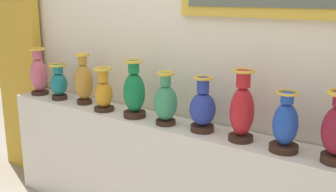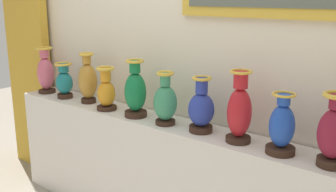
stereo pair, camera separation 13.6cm
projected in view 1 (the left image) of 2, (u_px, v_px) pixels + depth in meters
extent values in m
cube|color=silver|center=(168.00, 180.00, 2.81)|extent=(3.00, 0.32, 0.85)
cube|color=beige|center=(187.00, 18.00, 2.70)|extent=(4.59, 0.10, 3.07)
cube|color=gold|center=(20.00, 69.00, 3.78)|extent=(0.60, 0.08, 2.01)
cylinder|color=#382319|center=(40.00, 93.00, 3.46)|extent=(0.15, 0.15, 0.03)
ellipsoid|color=#CC5972|center=(39.00, 75.00, 3.42)|extent=(0.14, 0.14, 0.28)
cylinder|color=#CC5972|center=(37.00, 54.00, 3.38)|extent=(0.08, 0.08, 0.08)
torus|color=gold|center=(37.00, 49.00, 3.37)|extent=(0.14, 0.14, 0.02)
cylinder|color=#382319|center=(60.00, 97.00, 3.29)|extent=(0.12, 0.12, 0.04)
ellipsoid|color=#19727A|center=(59.00, 84.00, 3.26)|extent=(0.14, 0.14, 0.18)
cylinder|color=#19727A|center=(58.00, 69.00, 3.23)|extent=(0.08, 0.08, 0.07)
torus|color=gold|center=(57.00, 65.00, 3.23)|extent=(0.14, 0.14, 0.02)
cylinder|color=#382319|center=(85.00, 101.00, 3.16)|extent=(0.12, 0.12, 0.04)
ellipsoid|color=#B27F2D|center=(84.00, 82.00, 3.12)|extent=(0.15, 0.15, 0.28)
cylinder|color=#B27F2D|center=(82.00, 60.00, 3.08)|extent=(0.07, 0.07, 0.07)
torus|color=gold|center=(82.00, 55.00, 3.07)|extent=(0.12, 0.12, 0.02)
cylinder|color=#382319|center=(104.00, 109.00, 2.97)|extent=(0.15, 0.15, 0.03)
ellipsoid|color=orange|center=(104.00, 94.00, 2.95)|extent=(0.13, 0.13, 0.19)
cylinder|color=orange|center=(103.00, 75.00, 2.91)|extent=(0.08, 0.08, 0.10)
torus|color=gold|center=(103.00, 69.00, 2.90)|extent=(0.14, 0.14, 0.02)
cylinder|color=#382319|center=(135.00, 114.00, 2.82)|extent=(0.16, 0.16, 0.04)
ellipsoid|color=#14723D|center=(134.00, 92.00, 2.78)|extent=(0.15, 0.15, 0.28)
cylinder|color=#14723D|center=(134.00, 67.00, 2.73)|extent=(0.08, 0.08, 0.08)
torus|color=gold|center=(134.00, 61.00, 2.72)|extent=(0.13, 0.13, 0.02)
cylinder|color=#382319|center=(166.00, 122.00, 2.66)|extent=(0.13, 0.13, 0.03)
ellipsoid|color=#388C60|center=(166.00, 103.00, 2.63)|extent=(0.16, 0.16, 0.23)
cylinder|color=#388C60|center=(166.00, 80.00, 2.59)|extent=(0.07, 0.07, 0.08)
torus|color=gold|center=(166.00, 73.00, 2.58)|extent=(0.12, 0.12, 0.02)
cylinder|color=#382319|center=(202.00, 128.00, 2.53)|extent=(0.15, 0.15, 0.04)
ellipsoid|color=#263899|center=(203.00, 109.00, 2.50)|extent=(0.16, 0.16, 0.21)
cylinder|color=#263899|center=(203.00, 85.00, 2.46)|extent=(0.08, 0.08, 0.09)
torus|color=gold|center=(203.00, 78.00, 2.45)|extent=(0.12, 0.12, 0.02)
cylinder|color=#382319|center=(241.00, 138.00, 2.36)|extent=(0.15, 0.15, 0.03)
ellipsoid|color=red|center=(242.00, 112.00, 2.32)|extent=(0.14, 0.14, 0.29)
cylinder|color=red|center=(243.00, 79.00, 2.28)|extent=(0.08, 0.08, 0.09)
torus|color=gold|center=(244.00, 71.00, 2.26)|extent=(0.13, 0.13, 0.02)
cylinder|color=#382319|center=(283.00, 148.00, 2.20)|extent=(0.16, 0.16, 0.04)
ellipsoid|color=#1E47B2|center=(285.00, 124.00, 2.17)|extent=(0.14, 0.14, 0.24)
cylinder|color=#1E47B2|center=(287.00, 98.00, 2.13)|extent=(0.07, 0.07, 0.06)
torus|color=gold|center=(288.00, 93.00, 2.13)|extent=(0.13, 0.13, 0.01)
cylinder|color=#382319|center=(334.00, 159.00, 2.05)|extent=(0.14, 0.14, 0.04)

